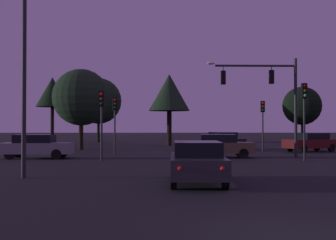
{
  "coord_description": "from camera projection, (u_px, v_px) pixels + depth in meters",
  "views": [
    {
      "loc": [
        -2.49,
        -7.58,
        2.1
      ],
      "look_at": [
        -1.91,
        20.17,
        2.48
      ],
      "focal_mm": 42.73,
      "sensor_mm": 36.0,
      "label": 1
    }
  ],
  "objects": [
    {
      "name": "ground_plane",
      "position": [
        191.0,
        152.0,
        32.09
      ],
      "size": [
        168.0,
        168.0,
        0.0
      ],
      "primitive_type": "plane",
      "color": "black",
      "rests_on": "ground"
    },
    {
      "name": "traffic_signal_mast_arm",
      "position": [
        270.0,
        89.0,
        26.21
      ],
      "size": [
        5.98,
        0.37,
        6.51
      ],
      "color": "#232326",
      "rests_on": "ground"
    },
    {
      "name": "traffic_light_corner_left",
      "position": [
        304.0,
        106.0,
        23.47
      ],
      "size": [
        0.31,
        0.36,
        4.58
      ],
      "color": "#232326",
      "rests_on": "ground"
    },
    {
      "name": "traffic_light_corner_right",
      "position": [
        115.0,
        114.0,
        28.86
      ],
      "size": [
        0.35,
        0.38,
        4.11
      ],
      "color": "#232326",
      "rests_on": "ground"
    },
    {
      "name": "traffic_light_median",
      "position": [
        102.0,
        112.0,
        23.48
      ],
      "size": [
        0.3,
        0.35,
        4.1
      ],
      "color": "#232326",
      "rests_on": "ground"
    },
    {
      "name": "traffic_light_far_side",
      "position": [
        263.0,
        116.0,
        31.9
      ],
      "size": [
        0.31,
        0.36,
        4.06
      ],
      "color": "#232326",
      "rests_on": "ground"
    },
    {
      "name": "car_nearside_lane",
      "position": [
        197.0,
        162.0,
        14.38
      ],
      "size": [
        2.01,
        4.16,
        1.52
      ],
      "color": "#232328",
      "rests_on": "ground"
    },
    {
      "name": "car_crossing_left",
      "position": [
        220.0,
        145.0,
        26.02
      ],
      "size": [
        4.36,
        1.93,
        1.52
      ],
      "color": "#473828",
      "rests_on": "ground"
    },
    {
      "name": "car_crossing_right",
      "position": [
        36.0,
        146.0,
        25.34
      ],
      "size": [
        4.44,
        1.78,
        1.52
      ],
      "color": "gray",
      "rests_on": "ground"
    },
    {
      "name": "car_far_lane",
      "position": [
        311.0,
        142.0,
        31.71
      ],
      "size": [
        4.7,
        3.34,
        1.52
      ],
      "color": "#4C0F0F",
      "rests_on": "ground"
    },
    {
      "name": "car_parked_lot",
      "position": [
        223.0,
        140.0,
        34.53
      ],
      "size": [
        3.16,
        4.87,
        1.52
      ],
      "color": "black",
      "rests_on": "ground"
    },
    {
      "name": "parking_lot_lamp_post",
      "position": [
        24.0,
        44.0,
        16.02
      ],
      "size": [
        1.7,
        0.36,
        8.55
      ],
      "color": "#232326",
      "rests_on": "ground"
    },
    {
      "name": "tree_behind_sign",
      "position": [
        302.0,
        106.0,
        49.18
      ],
      "size": [
        4.72,
        4.72,
        6.88
      ],
      "color": "black",
      "rests_on": "ground"
    },
    {
      "name": "tree_left_far",
      "position": [
        98.0,
        101.0,
        49.62
      ],
      "size": [
        5.7,
        5.7,
        7.99
      ],
      "color": "black",
      "rests_on": "ground"
    },
    {
      "name": "tree_center_horizon",
      "position": [
        81.0,
        97.0,
        34.4
      ],
      "size": [
        4.89,
        4.89,
        6.97
      ],
      "color": "black",
      "rests_on": "ground"
    },
    {
      "name": "tree_right_cluster",
      "position": [
        169.0,
        93.0,
        41.72
      ],
      "size": [
        4.28,
        4.28,
        7.48
      ],
      "color": "black",
      "rests_on": "ground"
    },
    {
      "name": "tree_lot_edge",
      "position": [
        52.0,
        92.0,
        41.98
      ],
      "size": [
        3.39,
        3.39,
        7.19
      ],
      "color": "black",
      "rests_on": "ground"
    }
  ]
}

